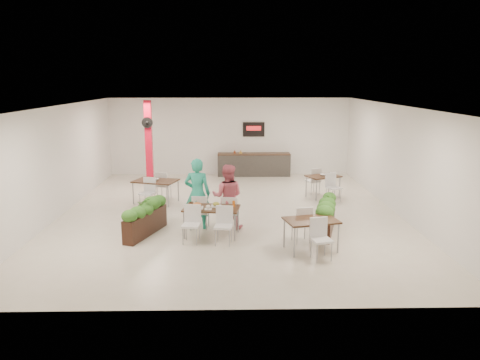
# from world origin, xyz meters

# --- Properties ---
(ground) EXTENTS (12.00, 12.00, 0.00)m
(ground) POSITION_xyz_m (0.00, 0.00, 0.00)
(ground) COLOR beige
(ground) RESTS_ON ground
(room_shell) EXTENTS (10.10, 12.10, 3.22)m
(room_shell) POSITION_xyz_m (0.00, 0.00, 2.01)
(room_shell) COLOR white
(room_shell) RESTS_ON ground
(red_column) EXTENTS (0.40, 0.41, 3.20)m
(red_column) POSITION_xyz_m (-3.00, 3.79, 1.64)
(red_column) COLOR red
(red_column) RESTS_ON ground
(service_counter) EXTENTS (3.00, 0.64, 2.20)m
(service_counter) POSITION_xyz_m (1.00, 5.65, 0.49)
(service_counter) COLOR #2E2C29
(service_counter) RESTS_ON ground
(main_table) EXTENTS (1.50, 1.78, 0.92)m
(main_table) POSITION_xyz_m (-0.48, -2.02, 0.64)
(main_table) COLOR #321E10
(main_table) RESTS_ON ground
(diner_man) EXTENTS (0.76, 0.55, 1.91)m
(diner_man) POSITION_xyz_m (-0.87, -1.37, 0.96)
(diner_man) COLOR teal
(diner_man) RESTS_ON ground
(diner_woman) EXTENTS (0.93, 0.78, 1.74)m
(diner_woman) POSITION_xyz_m (-0.07, -1.37, 0.87)
(diner_woman) COLOR #D25D70
(diner_woman) RESTS_ON ground
(planter_left) EXTENTS (0.90, 1.81, 0.99)m
(planter_left) POSITION_xyz_m (-2.18, -1.91, 0.51)
(planter_left) COLOR black
(planter_left) RESTS_ON ground
(planter_right) EXTENTS (0.84, 1.93, 1.04)m
(planter_right) POSITION_xyz_m (2.53, -1.81, 0.50)
(planter_right) COLOR black
(planter_right) RESTS_ON ground
(side_table_a) EXTENTS (1.56, 1.67, 0.92)m
(side_table_a) POSITION_xyz_m (-2.40, 1.31, 0.64)
(side_table_a) COLOR #321E10
(side_table_a) RESTS_ON ground
(side_table_b) EXTENTS (1.27, 1.65, 0.92)m
(side_table_b) POSITION_xyz_m (3.17, 1.93, 0.62)
(side_table_b) COLOR #321E10
(side_table_b) RESTS_ON ground
(side_table_c) EXTENTS (1.35, 1.67, 0.92)m
(side_table_c) POSITION_xyz_m (1.90, -3.12, 0.63)
(side_table_c) COLOR #321E10
(side_table_c) RESTS_ON ground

